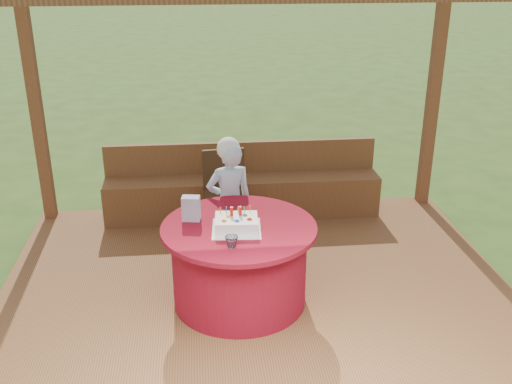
% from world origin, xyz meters
% --- Properties ---
extents(ground, '(60.00, 60.00, 0.00)m').
position_xyz_m(ground, '(0.00, 0.00, 0.00)').
color(ground, '#2C4A18').
rests_on(ground, ground).
extents(deck, '(4.50, 4.00, 0.12)m').
position_xyz_m(deck, '(0.00, 0.00, 0.06)').
color(deck, brown).
rests_on(deck, ground).
extents(pergola, '(4.50, 4.00, 2.72)m').
position_xyz_m(pergola, '(0.00, 0.00, 2.41)').
color(pergola, brown).
rests_on(pergola, deck).
extents(bench, '(3.00, 0.42, 0.80)m').
position_xyz_m(bench, '(0.00, 1.72, 0.38)').
color(bench, brown).
rests_on(bench, deck).
extents(table, '(1.27, 1.27, 0.70)m').
position_xyz_m(table, '(-0.17, -0.02, 0.48)').
color(table, maroon).
rests_on(table, deck).
extents(chair, '(0.47, 0.47, 0.88)m').
position_xyz_m(chair, '(-0.21, 1.29, 0.61)').
color(chair, '#352211').
rests_on(chair, deck).
extents(elderly_woman, '(0.48, 0.37, 1.23)m').
position_xyz_m(elderly_woman, '(-0.20, 0.70, 0.74)').
color(elderly_woman, '#95BBDE').
rests_on(elderly_woman, deck).
extents(birthday_cake, '(0.41, 0.41, 0.18)m').
position_xyz_m(birthday_cake, '(-0.19, -0.08, 0.88)').
color(birthday_cake, white).
rests_on(birthday_cake, table).
extents(gift_bag, '(0.16, 0.11, 0.21)m').
position_xyz_m(gift_bag, '(-0.55, 0.13, 0.93)').
color(gift_bag, '#D68AC5').
rests_on(gift_bag, table).
extents(drinking_glass, '(0.13, 0.13, 0.09)m').
position_xyz_m(drinking_glass, '(-0.25, -0.39, 0.87)').
color(drinking_glass, silver).
rests_on(drinking_glass, table).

